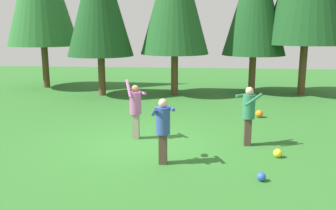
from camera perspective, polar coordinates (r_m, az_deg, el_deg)
The scene contains 8 objects.
ground_plane at distance 10.49m, azimuth -3.80°, elevation -5.86°, with size 40.00×40.00×0.00m, color #2D6B28.
person_thrower at distance 10.66m, azimuth -5.08°, elevation -0.31°, with size 0.65×0.64×1.76m.
person_catcher at distance 8.64m, azimuth -0.80°, elevation -3.26°, with size 0.61×0.65×1.59m.
person_bystander at distance 10.23m, azimuth 12.46°, elevation -0.93°, with size 0.72×0.69×1.64m.
frisbee at distance 8.91m, azimuth -1.22°, elevation -0.68°, with size 0.28×0.29×0.12m.
ball_blue at distance 8.17m, azimuth 14.36°, elevation -10.79°, with size 0.19×0.19×0.19m, color blue.
ball_orange at distance 13.73m, azimuth 14.05°, elevation -1.32°, with size 0.28×0.28×0.28m, color orange.
ball_yellow at distance 9.68m, azimuth 16.73°, elevation -7.20°, with size 0.22×0.22×0.22m, color yellow.
Camera 1 is at (1.65, -9.85, 3.20)m, focal length 39.09 mm.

